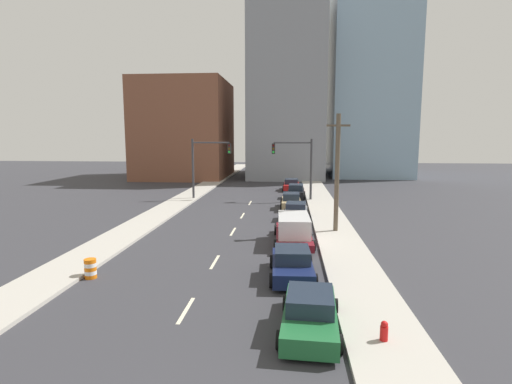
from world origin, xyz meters
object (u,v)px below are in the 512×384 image
Objects in this scene: traffic_signal_left at (203,161)px; sedan_green at (310,313)px; sedan_red at (291,185)px; sedan_black at (296,192)px; traffic_barrel at (90,269)px; box_truck_maroon at (294,230)px; utility_pole_right_mid at (337,173)px; sedan_gray at (296,212)px; sedan_tan at (291,202)px; traffic_signal_right at (300,161)px; sedan_navy at (292,264)px; fire_hydrant at (384,333)px.

sedan_green is (9.95, -28.65, -3.57)m from traffic_signal_left.
traffic_signal_left is 1.40× the size of sedan_green.
sedan_black is at bearing -84.71° from sedan_red.
traffic_barrel is at bearing -105.56° from sedan_red.
traffic_barrel is at bearing -145.21° from box_truck_maroon.
utility_pole_right_mid is 1.33× the size of box_truck_maroon.
traffic_barrel is at bearing -121.58° from sedan_gray.
sedan_tan is (-0.59, 23.92, 0.04)m from sedan_green.
traffic_barrel is 0.22× the size of sedan_gray.
sedan_navy is (-0.93, -23.38, -3.54)m from traffic_signal_right.
sedan_red is (-3.03, 22.30, -3.61)m from utility_pole_right_mid.
traffic_signal_left is 6.87× the size of traffic_barrel.
traffic_signal_left is 7.79× the size of fire_hydrant.
sedan_black is (-0.37, 1.73, -3.51)m from traffic_signal_right.
sedan_gray is at bearing 122.52° from utility_pole_right_mid.
sedan_tan is (-2.94, 24.77, 0.26)m from fire_hydrant.
traffic_signal_right is at bearing 78.56° from sedan_tan.
fire_hydrant is at bearing -79.46° from sedan_gray.
traffic_signal_left is 1.46× the size of sedan_navy.
traffic_signal_right is 8.99m from sedan_red.
sedan_black is at bearing 68.56° from traffic_barrel.
box_truck_maroon reaches higher than traffic_barrel.
sedan_red is (-0.84, 8.22, -3.54)m from traffic_signal_right.
sedan_tan is (-3.11, 9.35, -3.60)m from utility_pole_right_mid.
traffic_signal_right reaches higher than traffic_barrel.
box_truck_maroon is at bearing -88.86° from sedan_black.
utility_pole_right_mid is 1.89× the size of sedan_gray.
utility_pole_right_mid is (2.20, -14.08, 0.07)m from traffic_signal_right.
fire_hydrant is at bearing -86.07° from traffic_signal_right.
sedan_tan is at bearing 96.77° from fire_hydrant.
sedan_tan reaches higher than sedan_gray.
sedan_navy is 13.60m from sedan_gray.
utility_pole_right_mid is at bearing -48.45° from traffic_signal_left.
sedan_navy is at bearing -92.27° from traffic_signal_right.
fire_hydrant is at bearing -67.36° from traffic_signal_left.
sedan_gray is (0.26, 7.26, -0.22)m from box_truck_maroon.
traffic_signal_left is 11.07m from sedan_tan.
utility_pole_right_mid is 5.42m from box_truck_maroon.
fire_hydrant is 0.13× the size of box_truck_maroon.
fire_hydrant is at bearing -84.52° from sedan_red.
traffic_signal_right is 6.87× the size of traffic_barrel.
utility_pole_right_mid is at bearing 83.60° from sedan_green.
box_truck_maroon is 1.43× the size of sedan_red.
fire_hydrant is at bearing -78.96° from box_truck_maroon.
fire_hydrant is 24.95m from sedan_tan.
sedan_green is 30.38m from sedan_black.
sedan_black is (10.23, 26.03, 0.22)m from traffic_barrel.
box_truck_maroon is 25.27m from sedan_red.
traffic_signal_left is at bearing 152.72° from sedan_tan.
sedan_tan is (0.01, 18.65, 0.01)m from sedan_navy.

